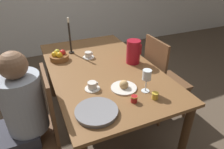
% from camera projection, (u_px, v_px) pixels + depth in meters
% --- Properties ---
extents(ground_plane, '(20.00, 20.00, 0.00)m').
position_uv_depth(ground_plane, '(103.00, 123.00, 2.37)').
color(ground_plane, brown).
extents(dining_table, '(1.00, 1.71, 0.75)m').
position_uv_depth(dining_table, '(102.00, 75.00, 2.04)').
color(dining_table, brown).
rests_on(dining_table, ground_plane).
extents(chair_person_side, '(0.42, 0.42, 0.99)m').
position_uv_depth(chair_person_side, '(39.00, 128.00, 1.59)').
color(chair_person_side, brown).
rests_on(chair_person_side, ground_plane).
extents(chair_opposite, '(0.42, 0.42, 0.99)m').
position_uv_depth(chair_opposite, '(162.00, 78.00, 2.26)').
color(chair_opposite, brown).
rests_on(chair_opposite, ground_plane).
extents(person_seated, '(0.39, 0.41, 1.18)m').
position_uv_depth(person_seated, '(21.00, 112.00, 1.48)').
color(person_seated, '#33333D').
rests_on(person_seated, ground_plane).
extents(red_pitcher, '(0.17, 0.14, 0.24)m').
position_uv_depth(red_pitcher, '(133.00, 52.00, 2.02)').
color(red_pitcher, '#A31423').
rests_on(red_pitcher, dining_table).
extents(wine_glass_water, '(0.07, 0.07, 0.20)m').
position_uv_depth(wine_glass_water, '(147.00, 76.00, 1.56)').
color(wine_glass_water, white).
rests_on(wine_glass_water, dining_table).
extents(teacup_near_person, '(0.13, 0.13, 0.07)m').
position_uv_depth(teacup_near_person, '(92.00, 86.00, 1.64)').
color(teacup_near_person, silver).
rests_on(teacup_near_person, dining_table).
extents(teacup_across, '(0.13, 0.13, 0.07)m').
position_uv_depth(teacup_across, '(88.00, 55.00, 2.17)').
color(teacup_across, silver).
rests_on(teacup_across, dining_table).
extents(serving_tray, '(0.30, 0.30, 0.03)m').
position_uv_depth(serving_tray, '(96.00, 112.00, 1.39)').
color(serving_tray, gray).
rests_on(serving_tray, dining_table).
extents(bread_plate, '(0.22, 0.22, 0.08)m').
position_uv_depth(bread_plate, '(124.00, 86.00, 1.65)').
color(bread_plate, silver).
rests_on(bread_plate, dining_table).
extents(jam_jar_amber, '(0.05, 0.05, 0.05)m').
position_uv_depth(jam_jar_amber, '(155.00, 95.00, 1.53)').
color(jam_jar_amber, gold).
rests_on(jam_jar_amber, dining_table).
extents(jam_jar_red, '(0.05, 0.05, 0.05)m').
position_uv_depth(jam_jar_red, '(134.00, 99.00, 1.49)').
color(jam_jar_red, '#A81E1E').
rests_on(jam_jar_red, dining_table).
extents(fruit_bowl, '(0.20, 0.20, 0.11)m').
position_uv_depth(fruit_bowl, '(59.00, 56.00, 2.11)').
color(fruit_bowl, brown).
rests_on(fruit_bowl, dining_table).
extents(candlestick_tall, '(0.06, 0.06, 0.40)m').
position_uv_depth(candlestick_tall, '(70.00, 39.00, 2.21)').
color(candlestick_tall, black).
rests_on(candlestick_tall, dining_table).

